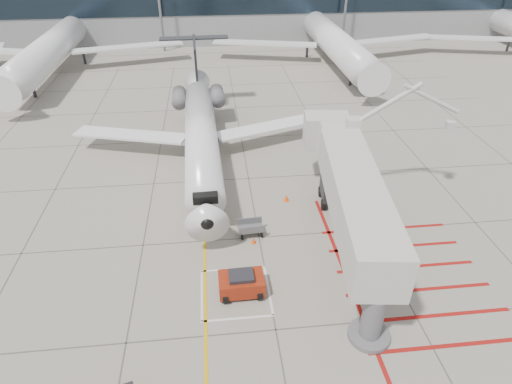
{
  "coord_description": "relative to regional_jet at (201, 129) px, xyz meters",
  "views": [
    {
      "loc": [
        -2.73,
        -19.2,
        19.02
      ],
      "look_at": [
        0.0,
        6.0,
        2.5
      ],
      "focal_mm": 30.0,
      "sensor_mm": 36.0,
      "label": 1
    }
  ],
  "objects": [
    {
      "name": "bg_aircraft_c",
      "position": [
        19.39,
        32.33,
        1.87
      ],
      "size": [
        35.34,
        39.26,
        11.78
      ],
      "primitive_type": null,
      "color": "silver",
      "rests_on": "ground_plane"
    },
    {
      "name": "cone_nose",
      "position": [
        3.37,
        -10.23,
        -3.8
      ],
      "size": [
        0.32,
        0.32,
        0.44
      ],
      "primitive_type": "cone",
      "color": "#E74C0C",
      "rests_on": "ground_plane"
    },
    {
      "name": "baggage_cart",
      "position": [
        3.27,
        -9.28,
        -3.46
      ],
      "size": [
        1.86,
        1.25,
        1.12
      ],
      "primitive_type": null,
      "rotation": [
        0.0,
        0.0,
        0.08
      ],
      "color": "#56555A",
      "rests_on": "ground_plane"
    },
    {
      "name": "cone_side",
      "position": [
        6.46,
        -5.36,
        -3.74
      ],
      "size": [
        0.4,
        0.4,
        0.56
      ],
      "primitive_type": "cone",
      "color": "#FF4F0D",
      "rests_on": "ground_plane"
    },
    {
      "name": "ground_power_unit",
      "position": [
        10.31,
        -11.06,
        -3.16
      ],
      "size": [
        2.34,
        1.6,
        1.71
      ],
      "primitive_type": null,
      "rotation": [
        0.0,
        0.0,
        0.16
      ],
      "color": "silver",
      "rests_on": "ground_plane"
    },
    {
      "name": "bg_aircraft_b",
      "position": [
        -20.58,
        32.33,
        1.92
      ],
      "size": [
        35.65,
        39.61,
        11.88
      ],
      "primitive_type": null,
      "color": "silver",
      "rests_on": "ground_plane"
    },
    {
      "name": "regional_jet",
      "position": [
        0.0,
        0.0,
        0.0
      ],
      "size": [
        25.2,
        31.36,
        8.03
      ],
      "primitive_type": null,
      "rotation": [
        0.0,
        0.0,
        0.03
      ],
      "color": "white",
      "rests_on": "ground_plane"
    },
    {
      "name": "ground_plane",
      "position": [
        3.81,
        -13.67,
        -4.02
      ],
      "size": [
        260.0,
        260.0,
        0.0
      ],
      "primitive_type": "plane",
      "color": "gray",
      "rests_on": "ground"
    },
    {
      "name": "pushback_tug",
      "position": [
        2.18,
        -14.71,
        -3.24
      ],
      "size": [
        2.7,
        1.73,
        1.56
      ],
      "primitive_type": null,
      "rotation": [
        0.0,
        0.0,
        0.02
      ],
      "color": "maroon",
      "rests_on": "ground_plane"
    },
    {
      "name": "jet_bridge",
      "position": [
        9.47,
        -12.06,
        -0.14
      ],
      "size": [
        11.45,
        20.36,
        7.76
      ],
      "primitive_type": null,
      "rotation": [
        0.0,
        0.0,
        -0.12
      ],
      "color": "beige",
      "rests_on": "ground_plane"
    }
  ]
}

